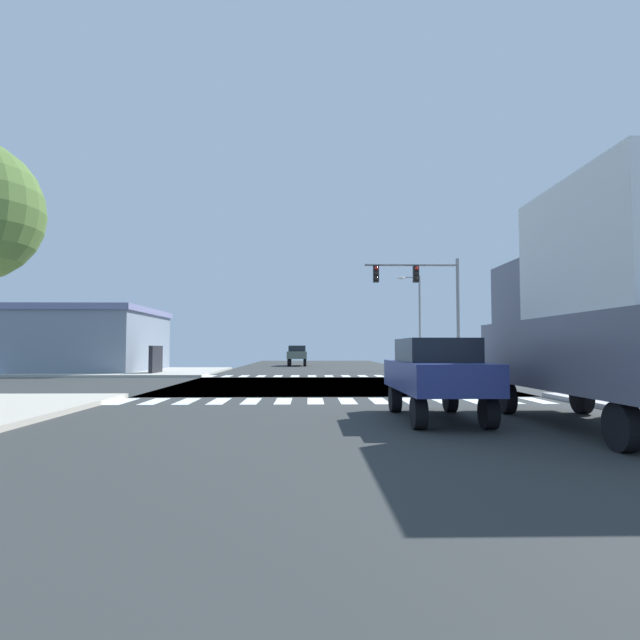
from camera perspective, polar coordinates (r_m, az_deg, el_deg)
ground at (r=23.90m, az=1.07°, el=-7.10°), size 90.00×90.00×0.05m
sidewalk_corner_ne at (r=38.48m, az=20.10°, el=-5.24°), size 12.00×12.00×0.14m
sidewalk_corner_nw at (r=37.82m, az=-19.91°, el=-5.28°), size 12.00×12.00×0.14m
crosswalk_near at (r=16.62m, az=1.24°, el=-8.77°), size 13.50×2.00×0.01m
crosswalk_far at (r=31.17m, az=0.05°, el=-6.10°), size 13.50×2.00×0.01m
traffic_signal_mast at (r=32.21m, az=11.12°, el=3.27°), size 5.72×0.55×7.06m
street_lamp at (r=41.00m, az=10.41°, el=0.78°), size 1.78×0.32×7.20m
bank_building at (r=40.50m, az=-26.12°, el=-1.98°), size 13.92×10.24×4.39m
sedan_farside_2 at (r=12.58m, az=12.47°, el=-5.45°), size 1.80×4.30×1.88m
box_truck_leading_1 at (r=12.17m, az=28.15°, el=1.58°), size 2.40×7.20×4.85m
sedan_trailing_5 at (r=49.03m, az=-2.49°, el=-3.69°), size 1.80×4.30×1.88m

